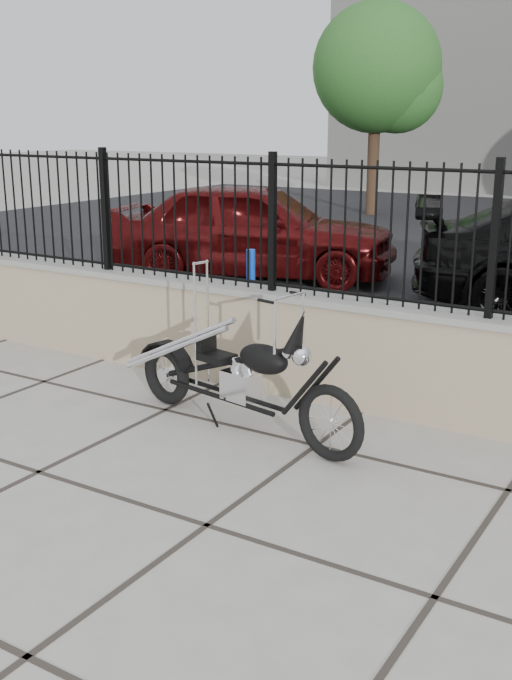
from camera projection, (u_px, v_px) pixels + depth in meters
The scene contains 7 objects.
ground_plane at pixel (207, 526), 5.04m from camera, with size 90.00×90.00×0.00m, color #99968E.
retaining_wall at pixel (370, 356), 6.96m from camera, with size 14.00×0.36×0.96m, color gray.
iron_fence at pixel (375, 233), 6.67m from camera, with size 14.00×0.08×1.20m, color black.
chopper_motorcycle at pixel (237, 348), 6.44m from camera, with size 2.31×0.41×1.38m, color black, non-canonical shape.
car_red at pixel (254, 229), 12.69m from camera, with size 1.83×4.56×1.55m, color #470A0A.
bollard_a at pixel (251, 287), 9.90m from camera, with size 0.11×0.11×0.93m, color #0E2CD9.
tree_left at pixel (377, 61), 20.26m from camera, with size 3.28×3.28×5.54m.
Camera 1 is at (2.64, -3.70, 2.50)m, focal length 42.00 mm.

